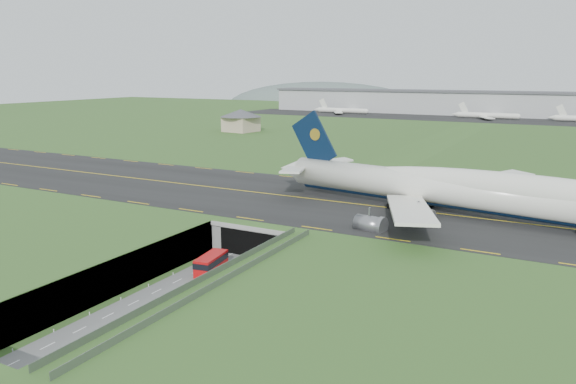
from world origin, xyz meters
The scene contains 10 objects.
ground centered at (0.00, 0.00, 0.00)m, with size 900.00×900.00×0.00m, color #2F5020.
airfield_deck centered at (0.00, 0.00, 3.00)m, with size 800.00×800.00×6.00m, color gray.
trench_road centered at (0.00, -7.50, 0.10)m, with size 12.00×75.00×0.20m, color slate.
taxiway centered at (0.00, 33.00, 6.09)m, with size 800.00×44.00×0.18m, color black.
tunnel_portal centered at (0.00, 16.71, 3.33)m, with size 17.00×22.30×6.00m.
guideway centered at (11.00, -19.11, 5.32)m, with size 3.00×53.00×7.05m.
jumbo_jet centered at (33.69, 33.07, 11.25)m, with size 90.44×58.34×19.56m.
shuttle_tram centered at (-1.07, -1.97, 1.71)m, with size 4.03×7.99×3.11m.
service_building centered at (-90.16, 145.22, 12.20)m, with size 21.50×21.50×10.46m.
cargo_terminal centered at (-0.13, 299.41, 13.96)m, with size 320.00×67.00×15.60m.
Camera 1 is at (52.96, -75.20, 33.44)m, focal length 35.00 mm.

